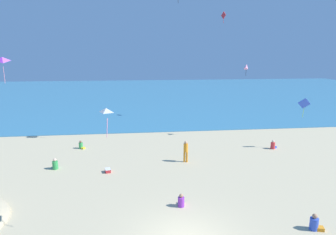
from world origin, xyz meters
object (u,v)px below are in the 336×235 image
(person_3, at_px, (81,146))
(kite_pink, at_px, (246,67))
(person_0, at_px, (186,150))
(kite_white, at_px, (106,111))
(person_4, at_px, (273,145))
(kite_red, at_px, (224,15))
(person_5, at_px, (55,165))
(person_2, at_px, (181,201))
(kite_blue, at_px, (304,104))
(kite_purple, at_px, (2,59))
(cooler_box, at_px, (108,170))
(person_1, at_px, (315,224))

(person_3, height_order, kite_pink, kite_pink)
(person_0, height_order, kite_white, kite_white)
(person_4, xyz_separation_m, kite_red, (-1.31, 12.00, 12.28))
(kite_red, bearing_deg, person_5, -138.60)
(kite_pink, bearing_deg, person_5, -159.05)
(person_2, xyz_separation_m, kite_blue, (11.82, 8.36, 3.76))
(person_3, bearing_deg, kite_blue, 28.54)
(person_5, xyz_separation_m, kite_red, (16.50, 14.55, 12.27))
(person_3, relative_size, kite_white, 0.56)
(person_0, relative_size, kite_blue, 0.99)
(person_0, xyz_separation_m, kite_red, (6.87, 14.26, 11.59))
(person_3, bearing_deg, person_5, -67.71)
(kite_purple, bearing_deg, person_5, -11.65)
(kite_red, distance_m, kite_pink, 9.98)
(kite_red, height_order, kite_pink, kite_red)
(person_4, relative_size, kite_pink, 0.67)
(kite_purple, bearing_deg, kite_red, 35.54)
(person_4, relative_size, person_5, 0.95)
(kite_pink, bearing_deg, person_2, -123.18)
(person_0, bearing_deg, person_2, 179.77)
(person_5, bearing_deg, kite_purple, 59.88)
(cooler_box, xyz_separation_m, kite_pink, (12.58, 7.33, 6.84))
(person_0, height_order, person_5, person_0)
(person_0, bearing_deg, person_1, -142.02)
(person_1, xyz_separation_m, person_3, (-13.19, 13.51, -0.04))
(kite_blue, bearing_deg, cooler_box, -168.77)
(person_3, relative_size, kite_purple, 0.38)
(kite_purple, bearing_deg, cooler_box, -13.68)
(person_2, relative_size, kite_white, 0.58)
(kite_pink, bearing_deg, kite_red, 89.45)
(person_0, distance_m, person_1, 10.42)
(person_1, relative_size, kite_white, 0.64)
(kite_white, bearing_deg, kite_pink, 51.46)
(person_0, relative_size, kite_red, 1.27)
(person_2, height_order, person_4, person_4)
(cooler_box, distance_m, kite_red, 23.62)
(person_3, bearing_deg, person_4, 28.87)
(cooler_box, xyz_separation_m, kite_purple, (-6.84, 1.67, 7.68))
(kite_white, bearing_deg, kite_purple, 130.35)
(person_3, bearing_deg, person_0, 9.44)
(cooler_box, height_order, person_1, person_1)
(cooler_box, xyz_separation_m, person_1, (10.39, -7.99, 0.17))
(person_5, distance_m, kite_white, 11.15)
(person_0, relative_size, kite_white, 1.32)
(person_2, bearing_deg, kite_purple, 72.98)
(cooler_box, relative_size, kite_white, 0.43)
(kite_blue, relative_size, kite_red, 1.28)
(cooler_box, height_order, person_3, person_3)
(person_1, relative_size, person_2, 1.10)
(kite_pink, height_order, kite_white, kite_pink)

